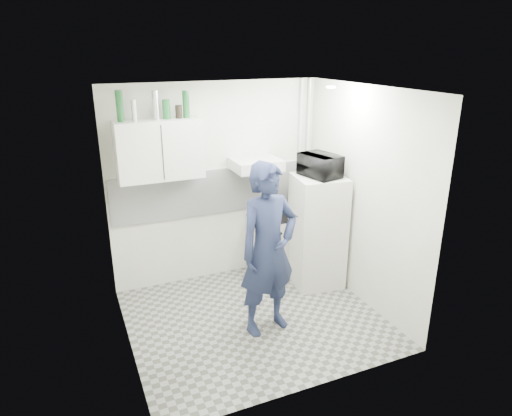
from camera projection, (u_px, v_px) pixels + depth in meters
name	position (u px, v px, depth m)	size (l,w,h in m)	color
floor	(254.00, 319.00, 5.31)	(2.80, 2.80, 0.00)	gray
ceiling	(254.00, 89.00, 4.43)	(2.80, 2.80, 0.00)	white
wall_back	(217.00, 184.00, 5.95)	(2.80, 2.80, 0.00)	silver
wall_left	(120.00, 234.00, 4.35)	(2.60, 2.60, 0.00)	silver
wall_right	(363.00, 198.00, 5.39)	(2.60, 2.60, 0.00)	silver
person	(268.00, 250.00, 4.84)	(0.70, 0.46, 1.91)	#1C2441
stove	(269.00, 246.00, 6.28)	(0.50, 0.50, 0.79)	#BAB9B6
fridge	(317.00, 231.00, 5.90)	(0.61, 0.61, 1.47)	silver
stove_top	(269.00, 218.00, 6.14)	(0.48, 0.48, 0.03)	black
saucepan	(265.00, 216.00, 6.04)	(0.17, 0.17, 0.09)	silver
microwave	(320.00, 166.00, 5.61)	(0.34, 0.51, 0.28)	black
bottle_a	(120.00, 106.00, 5.01)	(0.08, 0.08, 0.34)	#144C1E
bottle_b	(134.00, 110.00, 5.08)	(0.06, 0.06, 0.23)	silver
bottle_d	(156.00, 105.00, 5.16)	(0.07, 0.07, 0.33)	silver
canister_a	(166.00, 109.00, 5.22)	(0.09, 0.09, 0.22)	#144C1E
canister_b	(179.00, 112.00, 5.29)	(0.08, 0.08, 0.15)	black
bottle_e	(186.00, 104.00, 5.29)	(0.08, 0.08, 0.31)	#144C1E
upper_cabinet	(159.00, 150.00, 5.33)	(1.00, 0.35, 0.70)	silver
range_hood	(256.00, 164.00, 5.81)	(0.60, 0.50, 0.14)	#BAB9B6
backsplash	(217.00, 191.00, 5.97)	(2.74, 0.03, 0.60)	white
pipe_a	(307.00, 175.00, 6.37)	(0.05, 0.05, 2.60)	#BAB9B6
pipe_b	(299.00, 175.00, 6.32)	(0.04, 0.04, 2.60)	#BAB9B6
ceiling_spot_fixture	(331.00, 87.00, 4.99)	(0.10, 0.10, 0.02)	white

